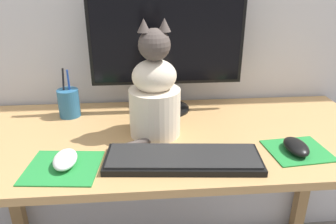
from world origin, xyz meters
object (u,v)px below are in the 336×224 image
Objects in this scene: cat at (155,94)px; computer_mouse_left at (65,159)px; monitor at (167,43)px; pen_cup at (69,103)px; computer_mouse_right at (296,147)px; keyboard at (183,159)px.

computer_mouse_left is at bearing -152.66° from cat.
pen_cup is at bearing -175.91° from monitor.
monitor is at bearing 4.09° from pen_cup.
monitor is 1.48× the size of cat.
pen_cup is (-0.31, 0.17, -0.09)m from cat.
monitor reaches higher than computer_mouse_right.
computer_mouse_left is at bearing -130.05° from monitor.
pen_cup reaches higher than keyboard.
pen_cup is at bearing 144.14° from cat.
cat is at bearing 34.20° from computer_mouse_left.
cat is 2.08× the size of pen_cup.
monitor is 0.42m from pen_cup.
monitor is 0.24m from cat.
computer_mouse_left is at bearing -178.51° from computer_mouse_right.
computer_mouse_right is (0.34, 0.02, 0.01)m from keyboard.
pen_cup reaches higher than computer_mouse_right.
cat is (0.26, 0.18, 0.12)m from computer_mouse_left.
computer_mouse_right is at bearing 1.49° from computer_mouse_left.
computer_mouse_right is 0.60× the size of pen_cup.
computer_mouse_right is 0.80m from pen_cup.
cat is at bearing 116.19° from keyboard.
monitor is at bearing 97.24° from keyboard.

